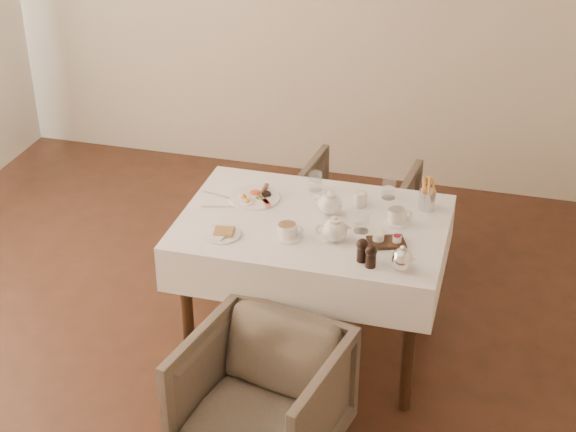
# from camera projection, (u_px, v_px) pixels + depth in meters

# --- Properties ---
(table) EXTENTS (1.28, 0.88, 0.75)m
(table) POSITION_uv_depth(u_px,v_px,m) (313.00, 241.00, 4.30)
(table) COLOR black
(table) RESTS_ON ground
(armchair_near) EXTENTS (0.76, 0.77, 0.60)m
(armchair_near) POSITION_uv_depth(u_px,v_px,m) (262.00, 399.00, 3.81)
(armchair_near) COLOR brown
(armchair_near) RESTS_ON ground
(armchair_far) EXTENTS (0.70, 0.71, 0.59)m
(armchair_far) POSITION_uv_depth(u_px,v_px,m) (356.00, 214.00, 5.22)
(armchair_far) COLOR brown
(armchair_far) RESTS_ON ground
(breakfast_plate) EXTENTS (0.26, 0.26, 0.03)m
(breakfast_plate) POSITION_uv_depth(u_px,v_px,m) (255.00, 197.00, 4.43)
(breakfast_plate) COLOR white
(breakfast_plate) RESTS_ON table
(side_plate) EXTENTS (0.19, 0.18, 0.02)m
(side_plate) POSITION_uv_depth(u_px,v_px,m) (220.00, 234.00, 4.11)
(side_plate) COLOR white
(side_plate) RESTS_ON table
(teapot_centre) EXTENTS (0.20, 0.17, 0.13)m
(teapot_centre) POSITION_uv_depth(u_px,v_px,m) (329.00, 202.00, 4.26)
(teapot_centre) COLOR white
(teapot_centre) RESTS_ON table
(teapot_front) EXTENTS (0.19, 0.17, 0.13)m
(teapot_front) POSITION_uv_depth(u_px,v_px,m) (335.00, 228.00, 4.04)
(teapot_front) COLOR white
(teapot_front) RESTS_ON table
(creamer) EXTENTS (0.06, 0.06, 0.07)m
(creamer) POSITION_uv_depth(u_px,v_px,m) (360.00, 199.00, 4.35)
(creamer) COLOR white
(creamer) RESTS_ON table
(teacup_near) EXTENTS (0.14, 0.14, 0.07)m
(teacup_near) POSITION_uv_depth(u_px,v_px,m) (287.00, 231.00, 4.09)
(teacup_near) COLOR white
(teacup_near) RESTS_ON table
(teacup_far) EXTENTS (0.14, 0.14, 0.07)m
(teacup_far) POSITION_uv_depth(u_px,v_px,m) (397.00, 216.00, 4.21)
(teacup_far) COLOR white
(teacup_far) RESTS_ON table
(glass_left) EXTENTS (0.09, 0.09, 0.10)m
(glass_left) POSITION_uv_depth(u_px,v_px,m) (315.00, 181.00, 4.49)
(glass_left) COLOR silver
(glass_left) RESTS_ON table
(glass_mid) EXTENTS (0.07, 0.07, 0.10)m
(glass_mid) POSITION_uv_depth(u_px,v_px,m) (361.00, 222.00, 4.13)
(glass_mid) COLOR silver
(glass_mid) RESTS_ON table
(glass_right) EXTENTS (0.08, 0.08, 0.10)m
(glass_right) POSITION_uv_depth(u_px,v_px,m) (389.00, 189.00, 4.42)
(glass_right) COLOR silver
(glass_right) RESTS_ON table
(condiment_board) EXTENTS (0.20, 0.17, 0.04)m
(condiment_board) POSITION_uv_depth(u_px,v_px,m) (386.00, 241.00, 4.05)
(condiment_board) COLOR black
(condiment_board) RESTS_ON table
(pepper_mill_left) EXTENTS (0.06, 0.06, 0.11)m
(pepper_mill_left) POSITION_uv_depth(u_px,v_px,m) (362.00, 250.00, 3.90)
(pepper_mill_left) COLOR black
(pepper_mill_left) RESTS_ON table
(pepper_mill_right) EXTENTS (0.06, 0.06, 0.11)m
(pepper_mill_right) POSITION_uv_depth(u_px,v_px,m) (371.00, 256.00, 3.86)
(pepper_mill_right) COLOR black
(pepper_mill_right) RESTS_ON table
(silver_pot) EXTENTS (0.14, 0.12, 0.13)m
(silver_pot) POSITION_uv_depth(u_px,v_px,m) (402.00, 258.00, 3.83)
(silver_pot) COLOR white
(silver_pot) RESTS_ON table
(fries_cup) EXTENTS (0.08, 0.08, 0.17)m
(fries_cup) POSITION_uv_depth(u_px,v_px,m) (428.00, 195.00, 4.30)
(fries_cup) COLOR silver
(fries_cup) RESTS_ON table
(cutlery_fork) EXTENTS (0.19, 0.06, 0.00)m
(cutlery_fork) POSITION_uv_depth(u_px,v_px,m) (218.00, 195.00, 4.46)
(cutlery_fork) COLOR silver
(cutlery_fork) RESTS_ON table
(cutlery_knife) EXTENTS (0.18, 0.06, 0.00)m
(cutlery_knife) POSITION_uv_depth(u_px,v_px,m) (219.00, 207.00, 4.35)
(cutlery_knife) COLOR silver
(cutlery_knife) RESTS_ON table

